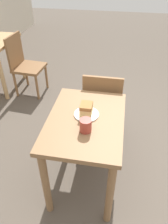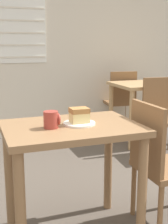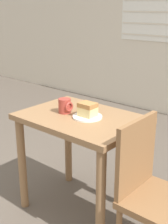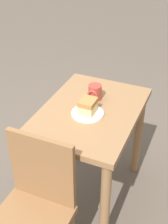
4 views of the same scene
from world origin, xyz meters
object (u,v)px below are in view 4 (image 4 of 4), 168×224
object	(u,v)px
chair_near_window	(34,208)
plate	(88,113)
cake_slice	(88,106)
dining_table_near	(90,128)
coffee_mug	(95,92)

from	to	relation	value
chair_near_window	plate	bearing A→B (deg)	81.71
chair_near_window	cake_slice	world-z (taller)	chair_near_window
cake_slice	plate	bearing A→B (deg)	-103.61
chair_near_window	plate	size ratio (longest dim) A/B	4.37
dining_table_near	chair_near_window	size ratio (longest dim) A/B	0.95
plate	cake_slice	size ratio (longest dim) A/B	1.79
plate	coffee_mug	xyz separation A→B (m)	(-0.19, -0.03, 0.05)
cake_slice	coffee_mug	bearing A→B (deg)	-171.55
dining_table_near	coffee_mug	xyz separation A→B (m)	(-0.13, -0.02, 0.20)
dining_table_near	chair_near_window	xyz separation A→B (m)	(0.62, -0.08, -0.14)
dining_table_near	chair_near_window	world-z (taller)	chair_near_window
dining_table_near	coffee_mug	bearing A→B (deg)	-170.04
dining_table_near	cake_slice	xyz separation A→B (m)	(0.05, 0.00, 0.21)
dining_table_near	plate	size ratio (longest dim) A/B	4.16
plate	cake_slice	distance (m)	0.05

